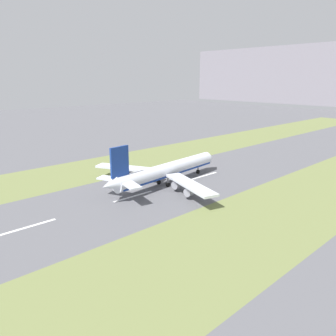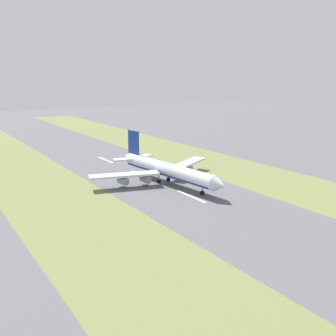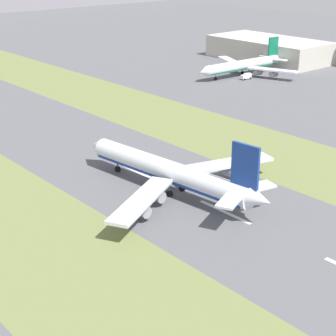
# 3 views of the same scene
# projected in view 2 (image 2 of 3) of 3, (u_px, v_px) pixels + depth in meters

# --- Properties ---
(ground_plane) EXTENTS (800.00, 800.00, 0.00)m
(ground_plane) POSITION_uv_depth(u_px,v_px,m) (159.00, 183.00, 170.99)
(ground_plane) COLOR #56565B
(grass_median_west) EXTENTS (40.00, 600.00, 0.01)m
(grass_median_west) POSITION_uv_depth(u_px,v_px,m) (236.00, 170.00, 194.86)
(grass_median_west) COLOR olive
(grass_median_west) RESTS_ON ground
(grass_median_east) EXTENTS (40.00, 600.00, 0.01)m
(grass_median_east) POSITION_uv_depth(u_px,v_px,m) (57.00, 200.00, 147.12)
(grass_median_east) COLOR olive
(grass_median_east) RESTS_ON ground
(centreline_dash_near) EXTENTS (1.20, 18.00, 0.01)m
(centreline_dash_near) POSITION_uv_depth(u_px,v_px,m) (105.00, 160.00, 217.15)
(centreline_dash_near) COLOR silver
(centreline_dash_near) RESTS_ON ground
(centreline_dash_mid) EXTENTS (1.20, 18.00, 0.01)m
(centreline_dash_mid) POSITION_uv_depth(u_px,v_px,m) (141.00, 175.00, 184.54)
(centreline_dash_mid) COLOR silver
(centreline_dash_mid) RESTS_ON ground
(centreline_dash_far) EXTENTS (1.20, 18.00, 0.01)m
(centreline_dash_far) POSITION_uv_depth(u_px,v_px,m) (191.00, 196.00, 151.92)
(centreline_dash_far) COLOR silver
(centreline_dash_far) RESTS_ON ground
(airplane_main_jet) EXTENTS (63.80, 67.21, 20.20)m
(airplane_main_jet) POSITION_uv_depth(u_px,v_px,m) (165.00, 169.00, 169.53)
(airplane_main_jet) COLOR silver
(airplane_main_jet) RESTS_ON ground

